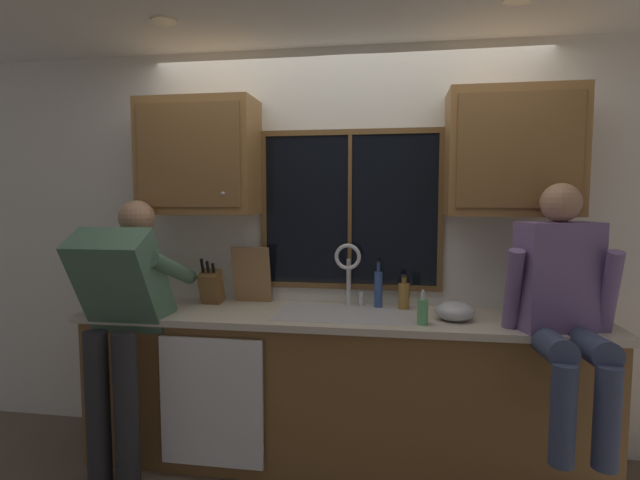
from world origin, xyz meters
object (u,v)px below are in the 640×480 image
at_px(cutting_board, 252,275).
at_px(soap_dispenser, 423,311).
at_px(mixing_bowl, 455,311).
at_px(bottle_tall_clear, 378,288).
at_px(knife_block, 211,287).
at_px(bottle_green_glass, 404,295).
at_px(person_standing, 122,310).
at_px(person_sitting_on_counter, 563,299).

distance_m(cutting_board, soap_dispenser, 1.15).
relative_size(mixing_bowl, bottle_tall_clear, 0.75).
bearing_deg(knife_block, bottle_green_glass, 2.04).
relative_size(person_standing, mixing_bowl, 7.24).
bearing_deg(person_sitting_on_counter, bottle_green_glass, 150.17).
relative_size(person_sitting_on_counter, bottle_green_glass, 5.94).
distance_m(soap_dispenser, bottle_tall_clear, 0.46).
bearing_deg(person_standing, mixing_bowl, 8.64).
height_order(person_sitting_on_counter, bottle_tall_clear, person_sitting_on_counter).
bearing_deg(person_sitting_on_counter, person_standing, -178.51).
height_order(person_standing, mixing_bowl, person_standing).
relative_size(mixing_bowl, soap_dispenser, 1.15).
xyz_separation_m(cutting_board, bottle_tall_clear, (0.82, -0.01, -0.06)).
xyz_separation_m(person_standing, bottle_tall_clear, (1.42, 0.53, 0.07)).
distance_m(cutting_board, mixing_bowl, 1.29).
height_order(person_sitting_on_counter, bottle_green_glass, person_sitting_on_counter).
distance_m(person_standing, cutting_board, 0.82).
height_order(person_standing, cutting_board, person_standing).
distance_m(knife_block, soap_dispenser, 1.36).
xyz_separation_m(person_sitting_on_counter, bottle_green_glass, (-0.78, 0.45, -0.10)).
bearing_deg(bottle_tall_clear, knife_block, -176.45).
height_order(person_sitting_on_counter, cutting_board, person_sitting_on_counter).
bearing_deg(bottle_tall_clear, soap_dispenser, -56.19).
relative_size(mixing_bowl, bottle_green_glass, 1.03).
bearing_deg(person_standing, bottle_tall_clear, 20.48).
bearing_deg(person_standing, bottle_green_glass, 17.84).
distance_m(knife_block, bottle_tall_clear, 1.07).
height_order(bottle_green_glass, bottle_tall_clear, bottle_tall_clear).
bearing_deg(knife_block, cutting_board, 17.83).
bearing_deg(soap_dispenser, mixing_bowl, 35.47).
distance_m(bottle_green_glass, bottle_tall_clear, 0.16).
xyz_separation_m(cutting_board, bottle_green_glass, (0.98, -0.04, -0.10)).
height_order(person_standing, knife_block, person_standing).
distance_m(cutting_board, bottle_green_glass, 0.99).
height_order(person_sitting_on_counter, knife_block, person_sitting_on_counter).
xyz_separation_m(person_sitting_on_counter, cutting_board, (-1.76, 0.48, -0.00)).
bearing_deg(cutting_board, soap_dispenser, -20.01).
height_order(soap_dispenser, bottle_tall_clear, bottle_tall_clear).
xyz_separation_m(knife_block, soap_dispenser, (1.32, -0.31, -0.04)).
distance_m(person_standing, soap_dispenser, 1.68).
height_order(knife_block, mixing_bowl, knife_block).
bearing_deg(mixing_bowl, soap_dispenser, -144.53).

